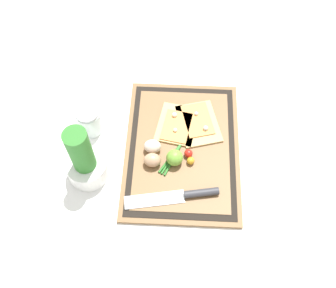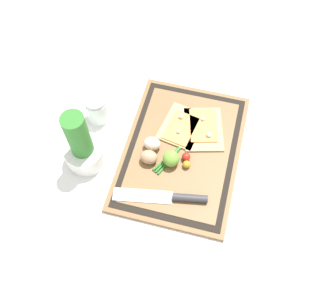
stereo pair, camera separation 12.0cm
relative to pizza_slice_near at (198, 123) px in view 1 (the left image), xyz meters
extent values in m
plane|color=white|center=(-0.09, 0.05, -0.02)|extent=(6.00, 6.00, 0.00)
cube|color=brown|center=(-0.09, 0.05, -0.01)|extent=(0.49, 0.35, 0.01)
cube|color=black|center=(-0.09, 0.05, -0.01)|extent=(0.46, 0.33, 0.00)
cube|color=brown|center=(-0.09, 0.05, -0.01)|extent=(0.43, 0.29, 0.00)
cube|color=tan|center=(0.00, 0.00, 0.00)|extent=(0.19, 0.16, 0.01)
cube|color=#E08E47|center=(0.01, 0.00, 0.00)|extent=(0.14, 0.11, 0.00)
sphere|color=silver|center=(-0.03, -0.02, 0.01)|extent=(0.02, 0.02, 0.02)
sphere|color=silver|center=(0.03, 0.01, 0.01)|extent=(0.01, 0.01, 0.01)
cube|color=tan|center=(-0.01, 0.07, 0.00)|extent=(0.17, 0.14, 0.01)
cube|color=#E08E47|center=(-0.02, 0.07, 0.00)|extent=(0.13, 0.10, 0.00)
sphere|color=silver|center=(0.02, 0.08, 0.01)|extent=(0.02, 0.02, 0.02)
sphere|color=silver|center=(-0.04, 0.07, 0.01)|extent=(0.01, 0.01, 0.01)
cube|color=silver|center=(-0.27, 0.12, 0.00)|extent=(0.07, 0.18, 0.00)
cylinder|color=#38383D|center=(-0.24, -0.01, 0.01)|extent=(0.04, 0.10, 0.02)
ellipsoid|color=tan|center=(-0.15, 0.14, 0.02)|extent=(0.04, 0.05, 0.04)
ellipsoid|color=beige|center=(-0.10, 0.14, 0.02)|extent=(0.04, 0.05, 0.04)
sphere|color=#70A838|center=(-0.14, 0.07, 0.02)|extent=(0.05, 0.05, 0.05)
sphere|color=red|center=(-0.12, 0.03, 0.01)|extent=(0.03, 0.03, 0.03)
sphere|color=gold|center=(-0.14, 0.02, 0.01)|extent=(0.02, 0.02, 0.02)
cylinder|color=#2D7528|center=(-0.07, 0.05, 0.00)|extent=(0.22, 0.14, 0.01)
cylinder|color=#2D7528|center=(-0.07, 0.05, 0.00)|extent=(0.23, 0.12, 0.01)
cylinder|color=#2D7528|center=(-0.07, 0.05, 0.00)|extent=(0.24, 0.11, 0.01)
cylinder|color=white|center=(-0.19, 0.33, 0.01)|extent=(0.12, 0.12, 0.07)
cylinder|color=#2D7528|center=(-0.19, 0.33, 0.11)|extent=(0.07, 0.07, 0.19)
cylinder|color=silver|center=(-0.03, 0.34, 0.02)|extent=(0.08, 0.08, 0.09)
cylinder|color=#D16023|center=(-0.03, 0.34, 0.00)|extent=(0.07, 0.07, 0.03)
cylinder|color=silver|center=(-0.03, 0.34, 0.07)|extent=(0.07, 0.07, 0.01)
camera|label=1|loc=(-0.69, 0.07, 1.05)|focal=42.00mm
camera|label=2|loc=(-0.67, -0.05, 1.05)|focal=42.00mm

